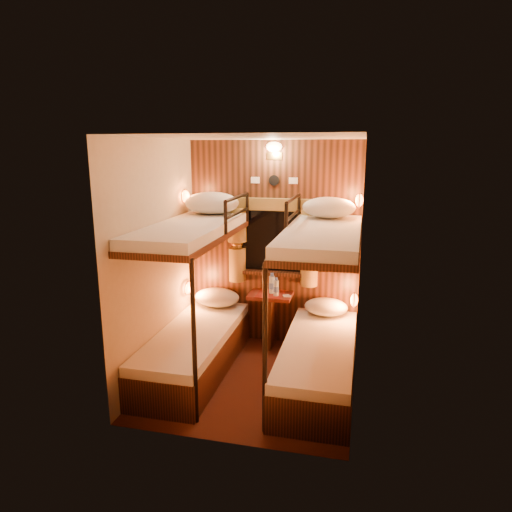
% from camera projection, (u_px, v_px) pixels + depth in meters
% --- Properties ---
extents(floor, '(2.10, 2.10, 0.00)m').
position_uv_depth(floor, '(253.00, 380.00, 4.66)').
color(floor, '#34110E').
rests_on(floor, ground).
extents(ceiling, '(2.10, 2.10, 0.00)m').
position_uv_depth(ceiling, '(253.00, 137.00, 4.11)').
color(ceiling, silver).
rests_on(ceiling, wall_back).
extents(wall_back, '(2.40, 0.00, 2.40)m').
position_uv_depth(wall_back, '(274.00, 244.00, 5.38)').
color(wall_back, '#C6B293').
rests_on(wall_back, floor).
extents(wall_front, '(2.40, 0.00, 2.40)m').
position_uv_depth(wall_front, '(220.00, 300.00, 3.39)').
color(wall_front, '#C6B293').
rests_on(wall_front, floor).
extents(wall_left, '(0.00, 2.40, 2.40)m').
position_uv_depth(wall_left, '(157.00, 260.00, 4.61)').
color(wall_left, '#C6B293').
rests_on(wall_left, floor).
extents(wall_right, '(0.00, 2.40, 2.40)m').
position_uv_depth(wall_right, '(359.00, 272.00, 4.16)').
color(wall_right, '#C6B293').
rests_on(wall_right, floor).
extents(back_panel, '(2.00, 0.03, 2.40)m').
position_uv_depth(back_panel, '(274.00, 245.00, 5.36)').
color(back_panel, black).
rests_on(back_panel, floor).
extents(bunk_left, '(0.72, 1.90, 1.82)m').
position_uv_depth(bunk_left, '(194.00, 320.00, 4.74)').
color(bunk_left, black).
rests_on(bunk_left, floor).
extents(bunk_right, '(0.72, 1.90, 1.82)m').
position_uv_depth(bunk_right, '(319.00, 332.00, 4.45)').
color(bunk_right, black).
rests_on(bunk_right, floor).
extents(window, '(1.00, 0.12, 0.79)m').
position_uv_depth(window, '(273.00, 247.00, 5.34)').
color(window, black).
rests_on(window, back_panel).
extents(curtains, '(1.10, 0.22, 1.00)m').
position_uv_depth(curtains, '(273.00, 240.00, 5.29)').
color(curtains, olive).
rests_on(curtains, back_panel).
extents(back_fixtures, '(0.54, 0.09, 0.48)m').
position_uv_depth(back_fixtures, '(274.00, 154.00, 5.09)').
color(back_fixtures, black).
rests_on(back_fixtures, back_panel).
extents(reading_lamps, '(2.00, 0.20, 1.25)m').
position_uv_depth(reading_lamps, '(268.00, 247.00, 5.04)').
color(reading_lamps, orange).
rests_on(reading_lamps, wall_left).
extents(table, '(0.50, 0.34, 0.66)m').
position_uv_depth(table, '(270.00, 313.00, 5.37)').
color(table, '#541513').
rests_on(table, floor).
extents(bottle_left, '(0.07, 0.07, 0.25)m').
position_uv_depth(bottle_left, '(272.00, 285.00, 5.31)').
color(bottle_left, '#99BFE5').
rests_on(bottle_left, table).
extents(bottle_right, '(0.06, 0.06, 0.22)m').
position_uv_depth(bottle_right, '(276.00, 288.00, 5.22)').
color(bottle_right, '#99BFE5').
rests_on(bottle_right, table).
extents(sachet_a, '(0.09, 0.07, 0.01)m').
position_uv_depth(sachet_a, '(287.00, 296.00, 5.22)').
color(sachet_a, silver).
rests_on(sachet_a, table).
extents(sachet_b, '(0.10, 0.09, 0.01)m').
position_uv_depth(sachet_b, '(286.00, 295.00, 5.25)').
color(sachet_b, silver).
rests_on(sachet_b, table).
extents(pillow_lower_left, '(0.54, 0.39, 0.21)m').
position_uv_depth(pillow_lower_left, '(217.00, 297.00, 5.46)').
color(pillow_lower_left, silver).
rests_on(pillow_lower_left, bunk_left).
extents(pillow_lower_right, '(0.49, 0.35, 0.19)m').
position_uv_depth(pillow_lower_right, '(326.00, 307.00, 5.17)').
color(pillow_lower_right, silver).
rests_on(pillow_lower_right, bunk_right).
extents(pillow_upper_left, '(0.62, 0.44, 0.24)m').
position_uv_depth(pillow_upper_left, '(212.00, 203.00, 5.09)').
color(pillow_upper_left, silver).
rests_on(pillow_upper_left, bunk_left).
extents(pillow_upper_right, '(0.56, 0.40, 0.22)m').
position_uv_depth(pillow_upper_right, '(329.00, 208.00, 4.79)').
color(pillow_upper_right, silver).
rests_on(pillow_upper_right, bunk_right).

